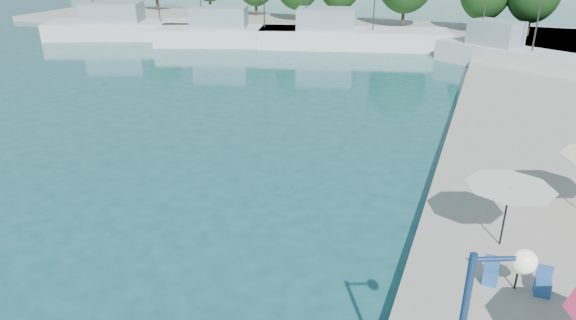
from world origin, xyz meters
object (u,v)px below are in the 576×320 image
at_px(trawler_02, 242,34).
at_px(trawler_04, 511,57).
at_px(trawler_01, 138,28).
at_px(trawler_03, 348,37).
at_px(umbrella_white, 509,194).

xyz_separation_m(trawler_02, trawler_04, (25.64, -1.72, 0.00)).
distance_m(trawler_01, trawler_02, 12.58).
xyz_separation_m(trawler_01, trawler_03, (23.09, 3.23, 0.00)).
bearing_deg(trawler_04, trawler_01, -152.42).
height_order(trawler_01, trawler_02, same).
relative_size(trawler_01, umbrella_white, 7.40).
bearing_deg(trawler_04, umbrella_white, -61.38).
height_order(trawler_02, trawler_03, same).
relative_size(trawler_04, umbrella_white, 4.75).
relative_size(trawler_02, trawler_04, 1.42).
height_order(trawler_04, umbrella_white, trawler_04).
bearing_deg(trawler_03, umbrella_white, -82.29).
distance_m(trawler_01, trawler_04, 38.22).
bearing_deg(umbrella_white, trawler_01, 140.35).
relative_size(trawler_01, trawler_04, 1.56).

